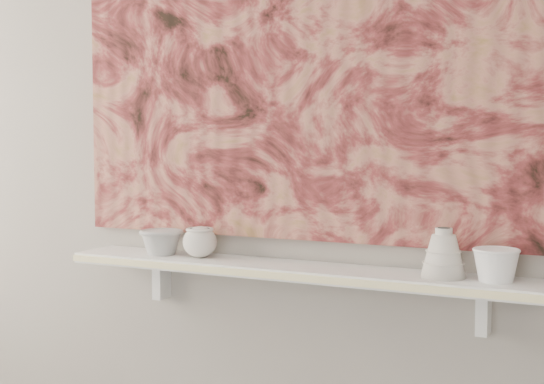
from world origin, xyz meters
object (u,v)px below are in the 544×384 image
Objects in this scene: cup_cream at (200,242)px; bowl_white at (496,265)px; bowl_grey at (161,242)px; bell_vessel at (444,253)px; shelf at (297,271)px; painting at (309,43)px.

bowl_white is (0.84, 0.00, -0.00)m from cup_cream.
bowl_white reaches higher than bowl_grey.
bell_vessel is (0.71, 0.00, 0.02)m from cup_cream.
cup_cream is (-0.31, 0.00, 0.06)m from shelf.
bowl_grey is 0.13m from cup_cream.
painting is at bearing 168.66° from bell_vessel.
cup_cream is (0.13, 0.00, 0.01)m from bowl_grey.
bowl_white is (0.53, 0.00, 0.06)m from shelf.
cup_cream reaches higher than bowl_white.
painting is 0.65m from cup_cream.
painting reaches higher than bowl_white.
bell_vessel is (0.85, 0.00, 0.02)m from bowl_grey.
bowl_grey is 1.33× the size of cup_cream.
painting reaches higher than bell_vessel.
painting reaches higher than cup_cream.
shelf is 11.24× the size of bell_vessel.
shelf is 0.45m from bowl_grey.
painting is 12.05× the size of bell_vessel.
cup_cream is at bearing 180.00° from shelf.
cup_cream is at bearing 0.00° from bowl_grey.
bowl_white is (0.13, 0.00, -0.02)m from bell_vessel.
bell_vessel is (0.40, -0.08, -0.55)m from painting.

